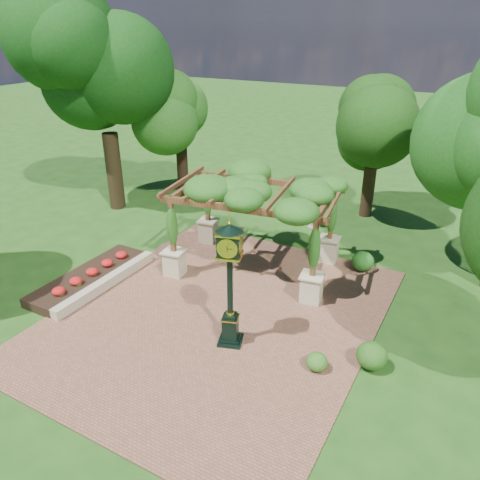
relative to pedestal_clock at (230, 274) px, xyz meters
The scene contains 13 objects.
ground 2.69m from the pedestal_clock, behind, with size 120.00×120.00×0.00m, color #1E4714.
brick_plaza 2.90m from the pedestal_clock, 134.84° to the left, with size 10.00×12.00×0.04m, color brown.
border_wall 6.18m from the pedestal_clock, behind, with size 0.35×5.00×0.40m, color #C6B793.
flower_bed 7.03m from the pedestal_clock, behind, with size 1.50×5.00×0.36m, color red.
pedestal_clock is the anchor object (origin of this frame).
pergola 4.99m from the pedestal_clock, 109.10° to the left, with size 6.79×4.82×3.95m.
sundial 9.91m from the pedestal_clock, 95.61° to the left, with size 0.52×0.52×0.88m.
shrub_front 3.51m from the pedestal_clock, ahead, with size 0.61×0.61×0.55m, color #2F621C.
shrub_mid 4.68m from the pedestal_clock, 13.02° to the left, with size 0.89×0.89×0.80m, color #255116.
shrub_back 7.21m from the pedestal_clock, 70.62° to the left, with size 0.87×0.87×0.78m, color #215F1B.
tree_west_near 13.95m from the pedestal_clock, 147.26° to the left, with size 4.79×4.79×10.23m.
tree_west_far 14.49m from the pedestal_clock, 131.09° to the left, with size 3.20×3.20×7.63m.
tree_north 12.61m from the pedestal_clock, 86.30° to the left, with size 3.68×3.68×6.58m.
Camera 1 is at (7.10, -10.30, 9.15)m, focal length 35.00 mm.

